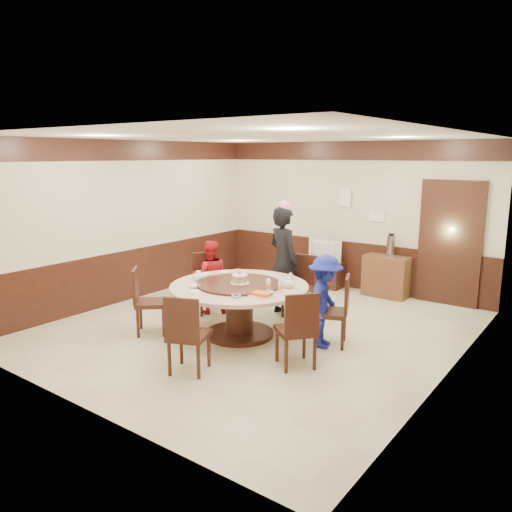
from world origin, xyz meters
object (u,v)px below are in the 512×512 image
Objects in this scene: person_blue at (325,302)px; person_red at (210,277)px; birthday_cake at (240,279)px; banquet_table at (239,300)px; person_standing at (284,261)px; side_cabinet at (386,276)px; television at (323,250)px; thermos at (391,246)px; tv_stand at (322,273)px; shrimp_platter at (262,295)px.

person_red is at bearing 69.00° from person_blue.
birthday_cake is at bearing 91.91° from person_blue.
banquet_table is 1.11× the size of person_standing.
television is at bearing -178.68° from side_cabinet.
person_blue is 3.31× the size of thermos.
person_blue is 3.24m from tv_stand.
thermos is at bearing -169.43° from person_red.
person_blue is 1.48× the size of tv_stand.
person_blue is (1.22, -0.85, -0.25)m from person_standing.
person_standing is at bearing 93.03° from birthday_cake.
person_standing is 1.40× the size of person_blue.
television reaches higher than tv_stand.
television is at bearing 106.44° from shrimp_platter.
television is 1.35m from side_cabinet.
person_blue is 4.19× the size of shrimp_platter.
thermos is (2.01, 2.62, 0.34)m from person_red.
person_standing is 6.68× the size of birthday_cake.
banquet_table is 2.44× the size of side_cabinet.
side_cabinet is (1.31, 0.03, 0.12)m from tv_stand.
person_red is 2.67m from television.
shrimp_platter is at bearing -73.56° from tv_stand.
person_red is 0.95× the size of person_blue.
person_standing is at bearing -116.81° from thermos.
television reaches higher than side_cabinet.
banquet_table is at bearing 112.68° from person_standing.
shrimp_platter is 0.40× the size of television.
thermos reaches higher than birthday_cake.
person_red is (-1.05, 0.56, 0.07)m from banquet_table.
thermos is (0.34, 3.49, 0.16)m from shrimp_platter.
banquet_table is 1.23m from person_blue.
shrimp_platter is (0.61, -0.31, 0.24)m from banquet_table.
banquet_table is 1.55× the size of person_blue.
birthday_cake is at bearing -106.34° from thermos.
person_blue reaches higher than banquet_table.
side_cabinet is (0.90, 3.18, -0.16)m from banquet_table.
banquet_table is 0.31m from birthday_cake.
person_blue is at bearing -60.46° from tv_stand.
person_red is 1.89m from shrimp_platter.
banquet_table is at bearing 91.07° from person_blue.
banquet_table reaches higher than side_cabinet.
side_cabinet is at bearing -168.61° from person_red.
person_red is 4.00× the size of shrimp_platter.
shrimp_platter is at bearing -94.65° from side_cabinet.
person_red is 1.24m from birthday_cake.
person_standing reaches higher than shrimp_platter.
person_blue is at bearing 49.75° from shrimp_platter.
person_red reaches higher than tv_stand.
person_standing is 1.65m from shrimp_platter.
television is at bearing 13.81° from person_blue.
person_standing is 2.07× the size of tv_stand.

